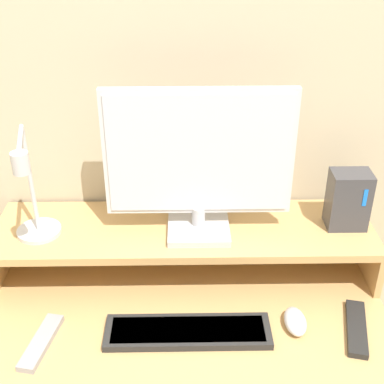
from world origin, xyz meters
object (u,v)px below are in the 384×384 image
desk_lamp (34,203)px  remote_secondary (358,328)px  router_dock (350,200)px  keyboard (189,331)px  remote_control (43,342)px  monitor (200,162)px  mouse (297,321)px

desk_lamp → remote_secondary: 0.87m
router_dock → keyboard: 0.55m
remote_control → remote_secondary: (0.77, 0.03, 0.00)m
monitor → keyboard: monitor is taller
remote_secondary → mouse: bearing=173.6°
desk_lamp → mouse: 0.72m
router_dock → remote_secondary: router_dock is taller
router_dock → remote_secondary: size_ratio=0.84×
desk_lamp → keyboard: desk_lamp is taller
monitor → router_dock: monitor is taller
monitor → router_dock: (0.40, 0.01, -0.12)m
monitor → mouse: 0.47m
monitor → mouse: size_ratio=4.90×
router_dock → keyboard: (-0.44, -0.27, -0.21)m
router_dock → remote_secondary: bearing=-94.2°
mouse → remote_secondary: bearing=-6.4°
monitor → keyboard: 0.42m
desk_lamp → remote_control: bearing=-80.6°
remote_control → remote_secondary: bearing=2.5°
mouse → remote_secondary: 0.15m
desk_lamp → remote_secondary: (0.81, -0.20, -0.25)m
monitor → mouse: bearing=-44.6°
keyboard → remote_control: (-0.35, -0.03, -0.00)m
mouse → router_dock: bearing=55.3°
keyboard → remote_control: 0.35m
monitor → desk_lamp: monitor is taller
router_dock → remote_control: bearing=-159.6°
monitor → desk_lamp: (-0.42, -0.05, -0.09)m
keyboard → remote_control: bearing=-175.6°
desk_lamp → keyboard: size_ratio=0.78×
keyboard → remote_secondary: 0.42m
mouse → remote_control: mouse is taller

